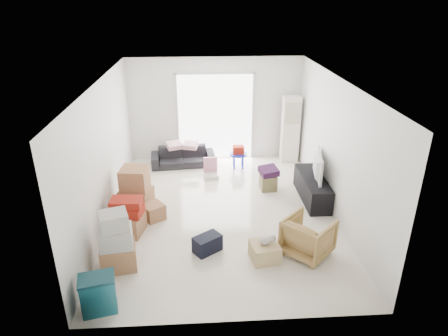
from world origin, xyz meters
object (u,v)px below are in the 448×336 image
at_px(sofa, 183,154).
at_px(storage_bins, 98,294).
at_px(ac_tower, 290,129).
at_px(tv_console, 312,188).
at_px(ottoman, 268,182).
at_px(television, 314,175).
at_px(kids_table, 238,152).
at_px(armchair, 308,235).
at_px(wood_crate, 265,252).

distance_m(sofa, storage_bins, 5.25).
xyz_separation_m(ac_tower, sofa, (-2.83, -0.15, -0.56)).
distance_m(tv_console, sofa, 3.52).
xyz_separation_m(sofa, ottoman, (1.99, -1.52, -0.14)).
height_order(tv_console, ottoman, tv_console).
relative_size(television, kids_table, 1.63).
height_order(armchair, ottoman, armchair).
height_order(tv_console, storage_bins, storage_bins).
bearing_deg(armchair, storage_bins, 64.01).
relative_size(sofa, ottoman, 4.60).
height_order(sofa, ottoman, sofa).
distance_m(television, kids_table, 2.32).
xyz_separation_m(ac_tower, kids_table, (-1.40, -0.38, -0.46)).
height_order(tv_console, sofa, sofa).
bearing_deg(sofa, ottoman, -42.43).
bearing_deg(ac_tower, kids_table, -164.62).
xyz_separation_m(tv_console, kids_table, (-1.45, 1.80, 0.16)).
xyz_separation_m(tv_console, armchair, (-0.61, -1.98, 0.12)).
xyz_separation_m(sofa, storage_bins, (-1.02, -5.15, -0.03)).
xyz_separation_m(ac_tower, tv_console, (0.05, -2.19, -0.62)).
bearing_deg(storage_bins, ottoman, 50.28).
bearing_deg(television, sofa, 65.48).
xyz_separation_m(storage_bins, ottoman, (3.02, 3.63, -0.11)).
bearing_deg(wood_crate, storage_bins, -157.90).
bearing_deg(ottoman, armchair, -83.83).
bearing_deg(storage_bins, kids_table, 63.50).
bearing_deg(wood_crate, sofa, 110.02).
height_order(sofa, kids_table, sofa).
relative_size(tv_console, sofa, 0.95).
distance_m(tv_console, ottoman, 1.02).
distance_m(sofa, kids_table, 1.45).
relative_size(armchair, ottoman, 2.13).
height_order(tv_console, wood_crate, tv_console).
distance_m(television, ottoman, 1.10).
relative_size(ac_tower, kids_table, 2.97).
bearing_deg(wood_crate, armchair, 8.41).
distance_m(ac_tower, tv_console, 2.27).
distance_m(tv_console, wood_crate, 2.50).
relative_size(sofa, kids_table, 2.77).
relative_size(ottoman, wood_crate, 0.78).
bearing_deg(tv_console, kids_table, 128.79).
relative_size(tv_console, storage_bins, 2.71).
relative_size(armchair, storage_bins, 1.32).
bearing_deg(ottoman, ac_tower, 63.53).
bearing_deg(kids_table, ottoman, -66.20).
bearing_deg(tv_console, storage_bins, -141.38).
relative_size(tv_console, kids_table, 2.64).
bearing_deg(television, tv_console, 0.00).
height_order(sofa, armchair, armchair).
bearing_deg(armchair, tv_console, -62.29).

